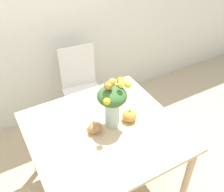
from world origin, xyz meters
TOP-DOWN VIEW (x-y plane):
  - ground_plane at (0.00, 0.00)m, footprint 12.00×12.00m
  - wall_back at (0.00, 1.29)m, footprint 8.00×0.06m
  - dining_table at (0.00, 0.00)m, footprint 1.16×1.10m
  - flower_vase at (0.09, 0.02)m, footprint 0.27×0.23m
  - pumpkin at (0.23, -0.01)m, footprint 0.12×0.12m
  - turkey_figurine at (-0.07, 0.03)m, footprint 0.12×0.16m
  - dining_chair_near_window at (0.21, 0.94)m, footprint 0.47×0.47m

SIDE VIEW (x-z plane):
  - ground_plane at x=0.00m, z-range 0.00..0.00m
  - dining_chair_near_window at x=0.21m, z-range 0.01..0.98m
  - dining_table at x=0.00m, z-range 0.29..1.07m
  - pumpkin at x=0.23m, z-range 0.77..0.88m
  - turkey_figurine at x=-0.07m, z-range 0.78..0.87m
  - flower_vase at x=0.09m, z-range 0.80..1.24m
  - wall_back at x=0.00m, z-range 0.00..2.70m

